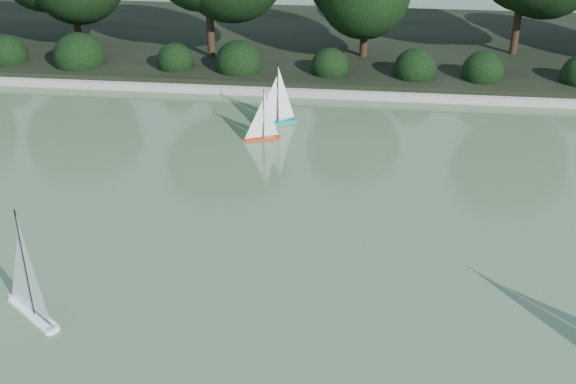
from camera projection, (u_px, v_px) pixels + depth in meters
The scene contains 7 objects.
ground at pixel (265, 332), 9.42m from camera, with size 80.00×80.00×0.00m, color #385131.
pond_coping at pixel (318, 93), 17.30m from camera, with size 40.00×0.35×0.18m, color gray.
far_bank at pixel (329, 44), 20.79m from camera, with size 40.00×8.00×0.30m, color black.
shrub_hedge at pixel (322, 67), 17.92m from camera, with size 29.10×1.10×1.10m.
sailboat_white_a at pixel (26, 295), 9.68m from camera, with size 1.11×0.91×1.75m.
sailboat_orange at pixel (259, 132), 14.92m from camera, with size 0.84×0.40×1.17m.
sailboat_teal at pixel (273, 115), 15.64m from camera, with size 0.99×0.62×1.44m.
Camera 1 is at (1.15, -7.41, 5.99)m, focal length 45.00 mm.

